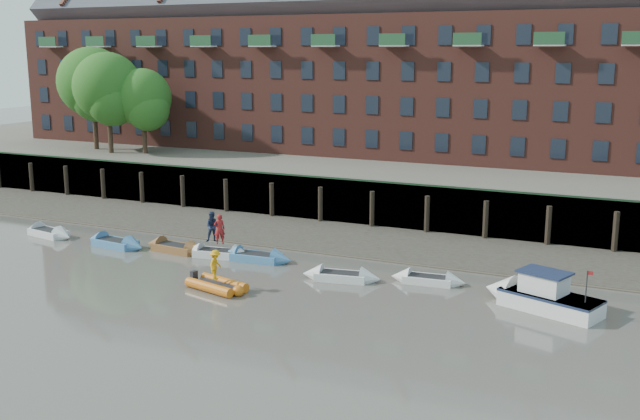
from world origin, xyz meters
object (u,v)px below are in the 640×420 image
Objects in this scene: rowboat_4 at (256,257)px; rib_tender at (219,285)px; person_rower_a at (219,229)px; rowboat_2 at (176,248)px; rowboat_6 at (428,280)px; person_rib_crew at (215,265)px; rowboat_0 at (49,233)px; rowboat_1 at (115,243)px; motor_launch at (532,294)px; rowboat_3 at (218,253)px; rowboat_5 at (341,276)px; person_rower_b at (213,227)px.

rib_tender is at bearing -83.79° from rowboat_4.
person_rower_a reaches higher than rowboat_4.
person_rower_a reaches higher than rowboat_2.
rowboat_6 is 2.61× the size of person_rib_crew.
rowboat_1 is at bearing 7.39° from rowboat_0.
motor_launch is (31.90, -0.79, 0.39)m from rowboat_0.
rowboat_4 is 0.75× the size of motor_launch.
rowboat_4 is 1.11× the size of rowboat_6.
rowboat_1 is at bearing 177.37° from rowboat_6.
rowboat_2 is 5.61m from rowboat_4.
rowboat_3 is 6.52m from rib_tender.
rowboat_6 reaches higher than rib_tender.
motor_launch is (25.97, -0.46, 0.38)m from rowboat_1.
rib_tender is at bearing -154.42° from rowboat_6.
rowboat_0 is at bearing -173.06° from rowboat_2.
rowboat_5 is at bearing 130.64° from person_rower_a.
motor_launch is 19.25m from person_rower_b.
rowboat_1 is 7.04m from person_rower_b.
rowboat_2 is (10.10, 0.33, 0.00)m from rowboat_0.
rib_tender is 6.50m from person_rower_a.
rowboat_6 is 1.16× the size of rib_tender.
rowboat_5 is 2.40× the size of person_rower_b.
rowboat_3 is 1.26× the size of rib_tender.
rowboat_6 is (20.31, 1.00, -0.03)m from rowboat_1.
person_rower_b is at bearing 10.31° from rowboat_2.
person_rib_crew is (0.83, -5.67, 1.12)m from rowboat_4.
motor_launch is at bearing -8.55° from rowboat_4.
rowboat_0 is 1.00× the size of rowboat_4.
rowboat_4 is at bearing -30.14° from person_rower_b.
rowboat_2 is at bearing 12.39° from rowboat_0.
rowboat_2 is 16.14m from rowboat_6.
rowboat_4 is 2.53× the size of person_rower_a.
rib_tender is (-5.11, -4.29, 0.04)m from rowboat_5.
person_rower_b is (6.81, 0.90, 1.55)m from rowboat_1.
rowboat_5 is 2.84× the size of person_rib_crew.
rowboat_3 is at bearing 175.75° from rowboat_6.
person_rower_b is at bearing 25.84° from person_rib_crew.
person_rower_a is (-12.87, -0.36, 1.56)m from rowboat_6.
person_rib_crew is at bearing -6.54° from rowboat_0.
rowboat_4 is (5.60, 0.27, 0.00)m from rowboat_2.
rowboat_6 is at bearing 11.99° from rowboat_0.
rowboat_3 is 1.63m from person_rower_b.
person_rower_b reaches higher than rowboat_0.
motor_launch is at bearing -82.54° from person_rib_crew.
rowboat_4 is 10.54m from rowboat_6.
person_rower_b reaches higher than rowboat_1.
motor_launch reaches higher than rowboat_0.
rowboat_5 is (15.87, -0.46, -0.01)m from rowboat_1.
person_rower_b is at bearing 174.99° from rowboat_6.
motor_launch is (18.77, -1.19, 0.40)m from rowboat_3.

